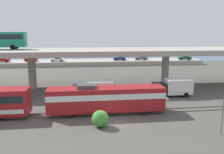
{
  "coord_description": "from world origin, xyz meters",
  "views": [
    {
      "loc": [
        -3.46,
        -26.82,
        11.02
      ],
      "look_at": [
        1.7,
        15.32,
        2.95
      ],
      "focal_mm": 37.34,
      "sensor_mm": 36.0,
      "label": 1
    }
  ],
  "objects_px": {
    "train_locomotive": "(112,98)",
    "parked_car_4": "(185,58)",
    "parked_car_1": "(141,58)",
    "parked_car_3": "(31,59)",
    "parked_car_5": "(57,59)",
    "service_truck_west": "(173,87)",
    "parked_car_0": "(120,58)",
    "service_truck_east": "(95,89)",
    "parked_car_2": "(2,60)"
  },
  "relations": [
    {
      "from": "train_locomotive",
      "to": "service_truck_east",
      "type": "height_order",
      "value": "train_locomotive"
    },
    {
      "from": "train_locomotive",
      "to": "parked_car_4",
      "type": "distance_m",
      "value": 58.28
    },
    {
      "from": "train_locomotive",
      "to": "parked_car_0",
      "type": "relative_size",
      "value": 4.05
    },
    {
      "from": "train_locomotive",
      "to": "service_truck_west",
      "type": "relative_size",
      "value": 2.51
    },
    {
      "from": "service_truck_west",
      "to": "parked_car_2",
      "type": "relative_size",
      "value": 1.51
    },
    {
      "from": "parked_car_2",
      "to": "parked_car_4",
      "type": "height_order",
      "value": "same"
    },
    {
      "from": "service_truck_east",
      "to": "parked_car_3",
      "type": "bearing_deg",
      "value": -65.58
    },
    {
      "from": "train_locomotive",
      "to": "service_truck_east",
      "type": "distance_m",
      "value": 7.69
    },
    {
      "from": "parked_car_0",
      "to": "parked_car_1",
      "type": "relative_size",
      "value": 0.95
    },
    {
      "from": "train_locomotive",
      "to": "parked_car_4",
      "type": "xyz_separation_m",
      "value": [
        32.23,
        48.56,
        0.11
      ]
    },
    {
      "from": "parked_car_4",
      "to": "parked_car_5",
      "type": "relative_size",
      "value": 1.04
    },
    {
      "from": "parked_car_3",
      "to": "parked_car_5",
      "type": "xyz_separation_m",
      "value": [
        8.86,
        -1.32,
        0.0
      ]
    },
    {
      "from": "parked_car_3",
      "to": "parked_car_4",
      "type": "height_order",
      "value": "same"
    },
    {
      "from": "parked_car_0",
      "to": "parked_car_2",
      "type": "distance_m",
      "value": 39.08
    },
    {
      "from": "parked_car_0",
      "to": "parked_car_3",
      "type": "distance_m",
      "value": 30.19
    },
    {
      "from": "service_truck_west",
      "to": "parked_car_2",
      "type": "height_order",
      "value": "service_truck_west"
    },
    {
      "from": "service_truck_west",
      "to": "parked_car_5",
      "type": "distance_m",
      "value": 48.1
    },
    {
      "from": "parked_car_4",
      "to": "train_locomotive",
      "type": "bearing_deg",
      "value": 56.42
    },
    {
      "from": "train_locomotive",
      "to": "parked_car_0",
      "type": "bearing_deg",
      "value": 79.98
    },
    {
      "from": "parked_car_1",
      "to": "parked_car_4",
      "type": "distance_m",
      "value": 15.73
    },
    {
      "from": "parked_car_0",
      "to": "parked_car_4",
      "type": "distance_m",
      "value": 23.54
    },
    {
      "from": "train_locomotive",
      "to": "parked_car_2",
      "type": "xyz_separation_m",
      "value": [
        -30.38,
        49.25,
        0.11
      ]
    },
    {
      "from": "parked_car_1",
      "to": "parked_car_3",
      "type": "xyz_separation_m",
      "value": [
        -38.04,
        0.14,
        -0.0
      ]
    },
    {
      "from": "train_locomotive",
      "to": "parked_car_3",
      "type": "xyz_separation_m",
      "value": [
        -21.47,
        50.15,
        0.11
      ]
    },
    {
      "from": "train_locomotive",
      "to": "parked_car_3",
      "type": "relative_size",
      "value": 4.0
    },
    {
      "from": "service_truck_east",
      "to": "service_truck_west",
      "type": "bearing_deg",
      "value": -180.0
    },
    {
      "from": "parked_car_1",
      "to": "parked_car_3",
      "type": "distance_m",
      "value": 38.04
    },
    {
      "from": "train_locomotive",
      "to": "parked_car_5",
      "type": "xyz_separation_m",
      "value": [
        -12.61,
        48.83,
        0.11
      ]
    },
    {
      "from": "train_locomotive",
      "to": "parked_car_3",
      "type": "height_order",
      "value": "train_locomotive"
    },
    {
      "from": "train_locomotive",
      "to": "parked_car_1",
      "type": "bearing_deg",
      "value": 71.67
    },
    {
      "from": "train_locomotive",
      "to": "service_truck_east",
      "type": "xyz_separation_m",
      "value": [
        -2.06,
        7.39,
        -0.55
      ]
    },
    {
      "from": "service_truck_west",
      "to": "parked_car_3",
      "type": "bearing_deg",
      "value": -52.12
    },
    {
      "from": "service_truck_west",
      "to": "parked_car_3",
      "type": "relative_size",
      "value": 1.59
    },
    {
      "from": "parked_car_3",
      "to": "parked_car_4",
      "type": "bearing_deg",
      "value": -1.7
    },
    {
      "from": "service_truck_west",
      "to": "parked_car_1",
      "type": "xyz_separation_m",
      "value": [
        4.77,
        42.62,
        0.66
      ]
    },
    {
      "from": "parked_car_0",
      "to": "parked_car_4",
      "type": "bearing_deg",
      "value": 178.28
    },
    {
      "from": "parked_car_0",
      "to": "parked_car_2",
      "type": "xyz_separation_m",
      "value": [
        -39.08,
        -0.01,
        0.0
      ]
    },
    {
      "from": "train_locomotive",
      "to": "service_truck_west",
      "type": "distance_m",
      "value": 13.93
    },
    {
      "from": "parked_car_5",
      "to": "parked_car_3",
      "type": "bearing_deg",
      "value": -8.46
    },
    {
      "from": "parked_car_0",
      "to": "parked_car_4",
      "type": "height_order",
      "value": "same"
    },
    {
      "from": "parked_car_1",
      "to": "parked_car_4",
      "type": "xyz_separation_m",
      "value": [
        15.67,
        -1.45,
        -0.0
      ]
    },
    {
      "from": "parked_car_2",
      "to": "parked_car_3",
      "type": "height_order",
      "value": "same"
    },
    {
      "from": "service_truck_east",
      "to": "parked_car_2",
      "type": "bearing_deg",
      "value": -55.92
    },
    {
      "from": "parked_car_2",
      "to": "parked_car_4",
      "type": "bearing_deg",
      "value": -0.64
    },
    {
      "from": "train_locomotive",
      "to": "parked_car_5",
      "type": "relative_size",
      "value": 3.8
    },
    {
      "from": "parked_car_1",
      "to": "parked_car_5",
      "type": "bearing_deg",
      "value": 2.31
    },
    {
      "from": "service_truck_east",
      "to": "parked_car_3",
      "type": "xyz_separation_m",
      "value": [
        -19.41,
        42.76,
        0.66
      ]
    },
    {
      "from": "service_truck_east",
      "to": "parked_car_5",
      "type": "xyz_separation_m",
      "value": [
        -10.55,
        41.44,
        0.66
      ]
    },
    {
      "from": "service_truck_east",
      "to": "parked_car_1",
      "type": "xyz_separation_m",
      "value": [
        18.62,
        42.62,
        0.66
      ]
    },
    {
      "from": "train_locomotive",
      "to": "parked_car_0",
      "type": "height_order",
      "value": "train_locomotive"
    }
  ]
}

